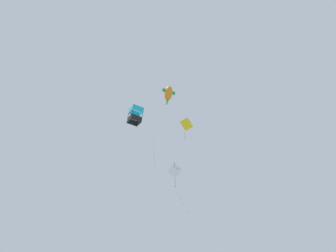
{
  "coord_description": "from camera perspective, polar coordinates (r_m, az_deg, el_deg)",
  "views": [
    {
      "loc": [
        -28.2,
        -16.57,
        8.57
      ],
      "look_at": [
        -0.64,
        -5.55,
        32.27
      ],
      "focal_mm": 30.63,
      "sensor_mm": 36.0,
      "label": 1
    }
  ],
  "objects": [
    {
      "name": "kite_diamond_low_drifter",
      "position": [
        43.94,
        3.71,
        0.35
      ],
      "size": [
        2.23,
        1.59,
        5.77
      ],
      "rotation": [
        0.38,
        0.0,
        5.83
      ],
      "color": "yellow"
    },
    {
      "name": "kite_diamond_far_centre",
      "position": [
        37.91,
        1.34,
        -8.86
      ],
      "size": [
        2.29,
        2.28,
        6.85
      ],
      "rotation": [
        0.41,
        0.0,
        5.0
      ],
      "color": "white"
    },
    {
      "name": "kite_box_near_right",
      "position": [
        33.3,
        -6.51,
        2.09
      ],
      "size": [
        4.42,
        4.16,
        9.18
      ],
      "rotation": [
        0.21,
        0.0,
        5.62
      ],
      "color": "#1EB2C6"
    },
    {
      "name": "kite_fish_upper_right",
      "position": [
        37.81,
        0.1,
        6.5
      ],
      "size": [
        1.86,
        1.87,
        2.71
      ],
      "rotation": [
        0.39,
        0.0,
        5.51
      ],
      "color": "orange"
    }
  ]
}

